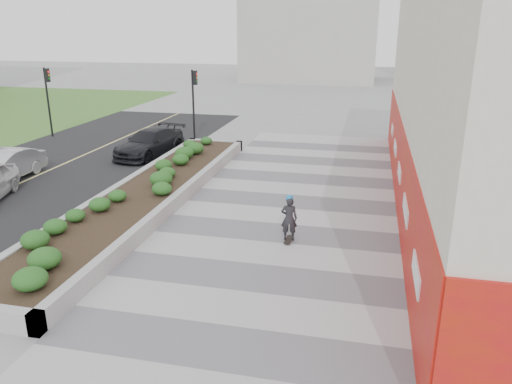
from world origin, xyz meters
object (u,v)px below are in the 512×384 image
at_px(planter, 148,191).
at_px(car_dark, 150,143).
at_px(traffic_signal_far, 48,92).
at_px(car_silver, 4,166).
at_px(skateboarder, 289,218).
at_px(traffic_signal_near, 194,95).

xyz_separation_m(planter, car_dark, (-3.00, 6.85, 0.27)).
distance_m(traffic_signal_far, car_silver, 9.72).
bearing_deg(car_dark, car_silver, -117.27).
xyz_separation_m(skateboarder, car_dark, (-8.99, 9.45, -0.11)).
distance_m(traffic_signal_near, traffic_signal_far, 9.21).
xyz_separation_m(traffic_signal_near, car_silver, (-5.65, -9.30, -2.09)).
height_order(traffic_signal_far, car_silver, traffic_signal_far).
relative_size(planter, car_dark, 3.78).
bearing_deg(traffic_signal_near, planter, -80.65).
bearing_deg(skateboarder, car_dark, 134.19).
height_order(planter, car_dark, car_dark).
bearing_deg(skateboarder, car_silver, 164.74).
bearing_deg(traffic_signal_far, car_silver, -68.05).
relative_size(planter, car_silver, 4.42).
distance_m(planter, traffic_signal_near, 10.90).
bearing_deg(car_dark, traffic_signal_near, 81.34).
distance_m(traffic_signal_near, car_silver, 11.08).
xyz_separation_m(planter, traffic_signal_near, (-1.73, 10.50, 2.34)).
xyz_separation_m(car_silver, car_dark, (4.38, 5.65, 0.02)).
bearing_deg(skateboarder, traffic_signal_far, 143.93).
relative_size(traffic_signal_near, car_silver, 1.03).
relative_size(traffic_signal_near, skateboarder, 2.66).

